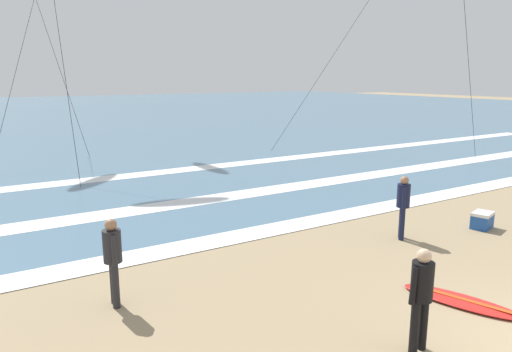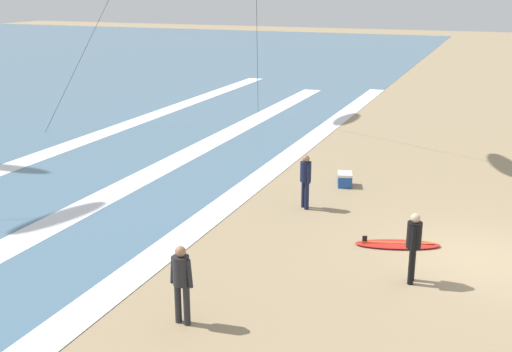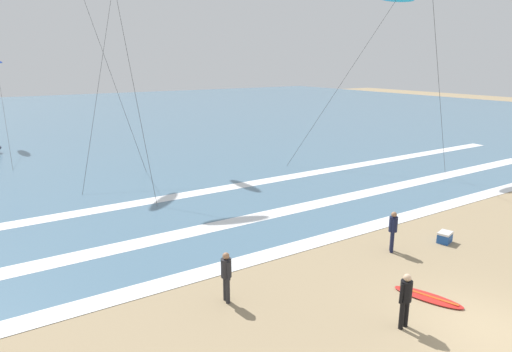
% 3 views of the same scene
% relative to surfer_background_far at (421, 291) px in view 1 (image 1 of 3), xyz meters
% --- Properties ---
extents(ocean_surface, '(140.00, 90.00, 0.01)m').
position_rel_surfer_background_far_xyz_m(ocean_surface, '(1.81, 50.44, -0.95)').
color(ocean_surface, slate).
rests_on(ocean_surface, ground).
extents(wave_foam_shoreline, '(45.67, 0.92, 0.01)m').
position_rel_surfer_background_far_xyz_m(wave_foam_shoreline, '(3.10, 5.84, -0.94)').
color(wave_foam_shoreline, white).
rests_on(wave_foam_shoreline, ocean_surface).
extents(wave_foam_mid_break, '(46.15, 1.06, 0.01)m').
position_rel_surfer_background_far_xyz_m(wave_foam_mid_break, '(1.28, 9.55, -0.94)').
color(wave_foam_mid_break, white).
rests_on(wave_foam_mid_break, ocean_surface).
extents(wave_foam_outer_break, '(54.21, 1.03, 0.01)m').
position_rel_surfer_background_far_xyz_m(wave_foam_outer_break, '(0.58, 14.64, -0.94)').
color(wave_foam_outer_break, white).
rests_on(wave_foam_outer_break, ocean_surface).
extents(surfer_background_far, '(0.51, 0.32, 1.60)m').
position_rel_surfer_background_far_xyz_m(surfer_background_far, '(0.00, 0.00, 0.00)').
color(surfer_background_far, black).
rests_on(surfer_background_far, ground).
extents(surfer_left_near, '(0.32, 0.51, 1.60)m').
position_rel_surfer_background_far_xyz_m(surfer_left_near, '(-3.39, 3.81, 0.00)').
color(surfer_left_near, '#232328').
rests_on(surfer_left_near, ground).
extents(surfer_right_near, '(0.42, 0.42, 1.60)m').
position_rel_surfer_background_far_xyz_m(surfer_right_near, '(3.69, 3.58, 0.00)').
color(surfer_right_near, '#141938').
rests_on(surfer_right_near, ground).
extents(surfboard_foreground_flat, '(1.22, 2.18, 0.25)m').
position_rel_surfer_background_far_xyz_m(surfboard_foreground_flat, '(1.89, 0.60, -0.91)').
color(surfboard_foreground_flat, red).
rests_on(surfboard_foreground_flat, ground).
extents(cooler_box, '(0.71, 0.60, 0.44)m').
position_rel_surfer_background_far_xyz_m(cooler_box, '(6.18, 3.01, -0.74)').
color(cooler_box, '#1E4C9E').
rests_on(cooler_box, ground).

